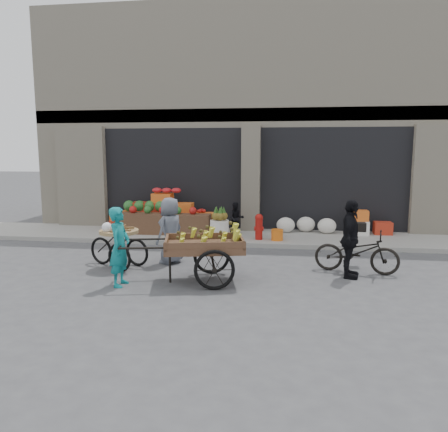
# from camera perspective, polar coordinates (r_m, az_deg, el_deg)

# --- Properties ---
(ground) EXTENTS (80.00, 80.00, 0.00)m
(ground) POSITION_cam_1_polar(r_m,az_deg,el_deg) (8.67, 0.72, -8.49)
(ground) COLOR #424244
(ground) RESTS_ON ground
(sidewalk) EXTENTS (18.00, 2.20, 0.12)m
(sidewalk) POSITION_cam_1_polar(r_m,az_deg,el_deg) (12.61, 3.13, -2.78)
(sidewalk) COLOR gray
(sidewalk) RESTS_ON ground
(building) EXTENTS (14.00, 6.45, 7.00)m
(building) POSITION_cam_1_polar(r_m,az_deg,el_deg) (16.31, 4.47, 11.48)
(building) COLOR beige
(building) RESTS_ON ground
(fruit_display) EXTENTS (3.10, 1.12, 1.24)m
(fruit_display) POSITION_cam_1_polar(r_m,az_deg,el_deg) (13.22, -7.52, 0.38)
(fruit_display) COLOR #B62C19
(fruit_display) RESTS_ON sidewalk
(pineapple_bin) EXTENTS (0.52, 0.52, 0.50)m
(pineapple_bin) POSITION_cam_1_polar(r_m,az_deg,el_deg) (12.15, -0.59, -1.71)
(pineapple_bin) COLOR silver
(pineapple_bin) RESTS_ON sidewalk
(fire_hydrant) EXTENTS (0.22, 0.22, 0.71)m
(fire_hydrant) POSITION_cam_1_polar(r_m,az_deg,el_deg) (11.97, 4.58, -1.26)
(fire_hydrant) COLOR #A5140F
(fire_hydrant) RESTS_ON sidewalk
(orange_bucket) EXTENTS (0.32, 0.32, 0.30)m
(orange_bucket) POSITION_cam_1_polar(r_m,az_deg,el_deg) (11.94, 6.95, -2.45)
(orange_bucket) COLOR orange
(orange_bucket) RESTS_ON sidewalk
(right_bay_goods) EXTENTS (3.35, 0.60, 0.70)m
(right_bay_goods) POSITION_cam_1_polar(r_m,az_deg,el_deg) (13.19, 14.77, -1.02)
(right_bay_goods) COLOR silver
(right_bay_goods) RESTS_ON sidewalk
(seated_person) EXTENTS (0.51, 0.43, 0.93)m
(seated_person) POSITION_cam_1_polar(r_m,az_deg,el_deg) (12.65, 1.61, -0.32)
(seated_person) COLOR black
(seated_person) RESTS_ON sidewalk
(banana_cart) EXTENTS (2.72, 1.55, 1.07)m
(banana_cart) POSITION_cam_1_polar(r_m,az_deg,el_deg) (8.45, -2.98, -3.49)
(banana_cart) COLOR brown
(banana_cart) RESTS_ON ground
(vendor_woman) EXTENTS (0.37, 0.56, 1.51)m
(vendor_woman) POSITION_cam_1_polar(r_m,az_deg,el_deg) (8.45, -13.47, -3.92)
(vendor_woman) COLOR #107C80
(vendor_woman) RESTS_ON ground
(tricycle_cart) EXTENTS (1.45, 1.09, 0.95)m
(tricycle_cart) POSITION_cam_1_polar(r_m,az_deg,el_deg) (9.79, -13.55, -3.33)
(tricycle_cart) COLOR #9E7F51
(tricycle_cart) RESTS_ON ground
(vendor_grey) EXTENTS (0.76, 0.87, 1.50)m
(vendor_grey) POSITION_cam_1_polar(r_m,az_deg,el_deg) (9.93, -7.03, -1.90)
(vendor_grey) COLOR slate
(vendor_grey) RESTS_ON ground
(bicycle) EXTENTS (1.80, 0.93, 0.90)m
(bicycle) POSITION_cam_1_polar(r_m,az_deg,el_deg) (9.55, 16.93, -4.46)
(bicycle) COLOR black
(bicycle) RESTS_ON ground
(cyclist) EXTENTS (0.56, 0.99, 1.58)m
(cyclist) POSITION_cam_1_polar(r_m,az_deg,el_deg) (9.07, 16.15, -2.92)
(cyclist) COLOR black
(cyclist) RESTS_ON ground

